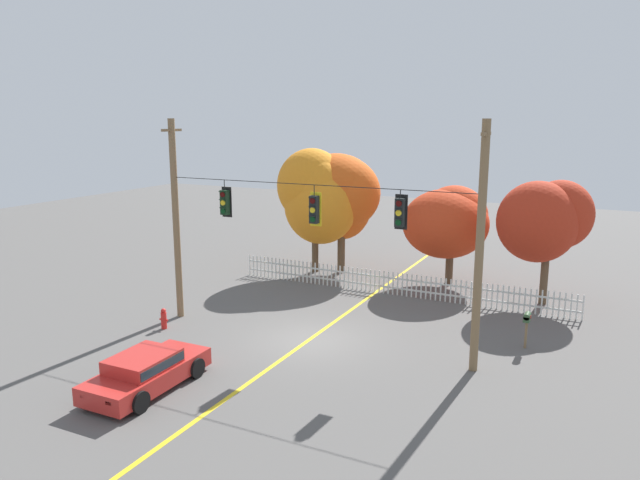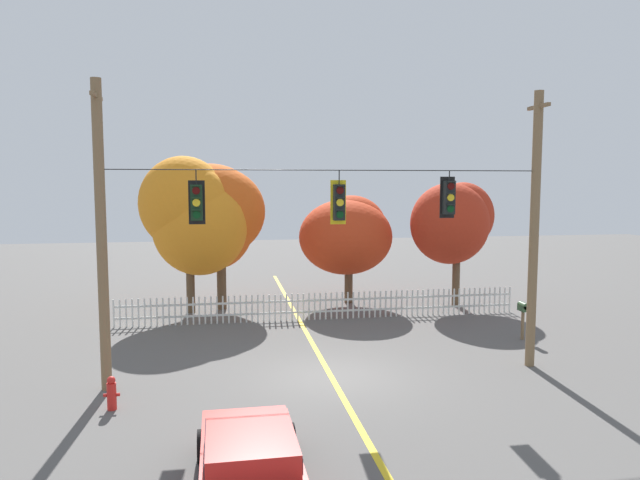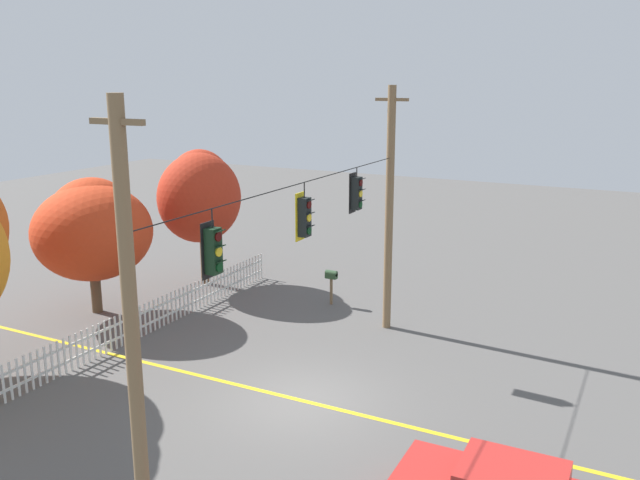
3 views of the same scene
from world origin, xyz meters
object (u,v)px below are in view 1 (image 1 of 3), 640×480
Objects in this scene: autumn_oak_far_east at (448,221)px; autumn_maple_mid at (340,192)px; roadside_mailbox at (527,319)px; parked_car at (146,371)px; autumn_maple_far_west at (545,219)px; traffic_signal_eastbound_side at (400,212)px; traffic_signal_westbound_side at (314,209)px; autumn_maple_near_fence at (316,196)px; fire_hydrant at (164,319)px; traffic_signal_northbound_primary at (225,202)px.

autumn_maple_mid is at bearing 178.78° from autumn_oak_far_east.
parked_car is at bearing -138.96° from roadside_mailbox.
autumn_maple_far_west reaches higher than autumn_oak_far_east.
traffic_signal_eastbound_side is 9.39m from parked_car.
traffic_signal_westbound_side is 8.47m from roadside_mailbox.
autumn_maple_near_fence is at bearing -172.04° from autumn_oak_far_east.
autumn_maple_near_fence is at bearing 96.36° from parked_car.
traffic_signal_eastbound_side reaches higher than autumn_maple_far_west.
traffic_signal_westbound_side reaches higher than fire_hydrant.
parked_car is (-5.09, -15.52, -2.54)m from autumn_oak_far_east.
traffic_signal_eastbound_side is at bearing 44.63° from parked_car.
autumn_maple_near_fence is at bearing -129.24° from autumn_maple_mid.
autumn_oak_far_east is at bearing 164.65° from autumn_maple_far_west.
autumn_oak_far_east is at bearing 123.94° from roadside_mailbox.
traffic_signal_eastbound_side is 0.25× the size of autumn_maple_far_west.
fire_hydrant is at bearing -98.21° from autumn_maple_near_fence.
traffic_signal_northbound_primary and traffic_signal_westbound_side have the same top height.
traffic_signal_westbound_side is 9.82m from autumn_maple_near_fence.
autumn_maple_near_fence reaches higher than traffic_signal_eastbound_side.
traffic_signal_eastbound_side is 6.17m from roadside_mailbox.
autumn_maple_mid is at bearing 172.50° from autumn_maple_far_west.
traffic_signal_northbound_primary is at bearing -141.63° from autumn_maple_far_west.
traffic_signal_westbound_side reaches higher than autumn_maple_far_west.
fire_hydrant is (-2.02, -1.48, -4.51)m from traffic_signal_northbound_primary.
traffic_signal_eastbound_side is 11.89m from autumn_maple_mid.
autumn_maple_far_west is 17.50m from parked_car.
traffic_signal_northbound_primary is at bearing -179.99° from traffic_signal_westbound_side.
autumn_maple_near_fence is 6.85m from autumn_oak_far_east.
traffic_signal_westbound_side is at bearing -159.04° from roadside_mailbox.
traffic_signal_westbound_side is at bearing 14.18° from fire_hydrant.
traffic_signal_northbound_primary is 0.30× the size of autumn_oak_far_east.
traffic_signal_northbound_primary is 1.07× the size of traffic_signal_eastbound_side.
autumn_maple_far_west is (3.71, 8.46, -1.25)m from traffic_signal_eastbound_side.
autumn_oak_far_east is (5.84, -0.12, -1.09)m from autumn_maple_mid.
parked_car is (-2.73, -5.82, -4.29)m from traffic_signal_westbound_side.
autumn_maple_mid is 7.62× the size of fire_hydrant.
traffic_signal_westbound_side is at bearing -103.63° from autumn_oak_far_east.
autumn_maple_mid reaches higher than fire_hydrant.
autumn_maple_near_fence is 1.20× the size of autumn_maple_far_west.
autumn_maple_mid is 13.12m from roadside_mailbox.
traffic_signal_eastbound_side is at bearing -113.67° from autumn_maple_far_west.
autumn_maple_near_fence is at bearing 81.79° from fire_hydrant.
traffic_signal_eastbound_side is 9.32m from autumn_maple_far_west.
fire_hydrant is at bearing -141.98° from autumn_maple_far_west.
traffic_signal_westbound_side is 0.36× the size of parked_car.
traffic_signal_westbound_side reaches higher than roadside_mailbox.
traffic_signal_eastbound_side reaches higher than roadside_mailbox.
traffic_signal_westbound_side is 1.11× the size of traffic_signal_eastbound_side.
traffic_signal_westbound_side is 7.51m from fire_hydrant.
roadside_mailbox reaches higher than parked_car.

